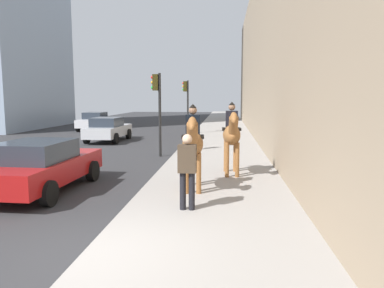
{
  "coord_description": "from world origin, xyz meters",
  "views": [
    {
      "loc": [
        -5.47,
        -2.29,
        2.62
      ],
      "look_at": [
        4.0,
        -1.42,
        1.4
      ],
      "focal_mm": 34.15,
      "sensor_mm": 36.0,
      "label": 1
    }
  ],
  "objects_px": {
    "car_near_lane": "(108,129)",
    "car_far_lane": "(40,166)",
    "mounted_horse_near": "(193,142)",
    "car_mid_lane": "(94,121)",
    "pedestrian_greeting": "(187,167)",
    "mounted_horse_far": "(232,134)",
    "traffic_light_near_curb": "(158,101)",
    "traffic_light_far_curb": "(186,99)"
  },
  "relations": [
    {
      "from": "pedestrian_greeting",
      "to": "traffic_light_far_curb",
      "type": "xyz_separation_m",
      "value": [
        17.36,
        1.87,
        1.44
      ]
    },
    {
      "from": "mounted_horse_near",
      "to": "pedestrian_greeting",
      "type": "height_order",
      "value": "mounted_horse_near"
    },
    {
      "from": "mounted_horse_near",
      "to": "traffic_light_near_curb",
      "type": "bearing_deg",
      "value": -165.69
    },
    {
      "from": "traffic_light_near_curb",
      "to": "traffic_light_far_curb",
      "type": "height_order",
      "value": "traffic_light_far_curb"
    },
    {
      "from": "car_near_lane",
      "to": "car_far_lane",
      "type": "distance_m",
      "value": 11.77
    },
    {
      "from": "mounted_horse_far",
      "to": "traffic_light_near_curb",
      "type": "xyz_separation_m",
      "value": [
        4.13,
        3.17,
        1.01
      ]
    },
    {
      "from": "mounted_horse_near",
      "to": "pedestrian_greeting",
      "type": "relative_size",
      "value": 1.37
    },
    {
      "from": "mounted_horse_far",
      "to": "car_far_lane",
      "type": "distance_m",
      "value": 5.79
    },
    {
      "from": "mounted_horse_far",
      "to": "car_near_lane",
      "type": "height_order",
      "value": "mounted_horse_far"
    },
    {
      "from": "mounted_horse_near",
      "to": "mounted_horse_far",
      "type": "distance_m",
      "value": 2.36
    },
    {
      "from": "mounted_horse_near",
      "to": "car_mid_lane",
      "type": "xyz_separation_m",
      "value": [
        18.65,
        9.56,
        -0.68
      ]
    },
    {
      "from": "mounted_horse_far",
      "to": "car_near_lane",
      "type": "relative_size",
      "value": 0.55
    },
    {
      "from": "car_near_lane",
      "to": "car_far_lane",
      "type": "bearing_deg",
      "value": -169.98
    },
    {
      "from": "car_far_lane",
      "to": "traffic_light_far_curb",
      "type": "height_order",
      "value": "traffic_light_far_curb"
    },
    {
      "from": "mounted_horse_far",
      "to": "traffic_light_far_curb",
      "type": "distance_m",
      "value": 13.87
    },
    {
      "from": "mounted_horse_far",
      "to": "traffic_light_near_curb",
      "type": "height_order",
      "value": "traffic_light_near_curb"
    },
    {
      "from": "pedestrian_greeting",
      "to": "car_far_lane",
      "type": "height_order",
      "value": "pedestrian_greeting"
    },
    {
      "from": "mounted_horse_near",
      "to": "car_near_lane",
      "type": "xyz_separation_m",
      "value": [
        11.52,
        6.11,
        -0.68
      ]
    },
    {
      "from": "pedestrian_greeting",
      "to": "mounted_horse_far",
      "type": "bearing_deg",
      "value": -14.2
    },
    {
      "from": "mounted_horse_far",
      "to": "car_far_lane",
      "type": "relative_size",
      "value": 0.53
    },
    {
      "from": "car_mid_lane",
      "to": "traffic_light_far_curb",
      "type": "height_order",
      "value": "traffic_light_far_curb"
    },
    {
      "from": "mounted_horse_far",
      "to": "car_mid_lane",
      "type": "height_order",
      "value": "mounted_horse_far"
    },
    {
      "from": "mounted_horse_far",
      "to": "pedestrian_greeting",
      "type": "relative_size",
      "value": 1.39
    },
    {
      "from": "car_far_lane",
      "to": "pedestrian_greeting",
      "type": "bearing_deg",
      "value": -109.31
    },
    {
      "from": "pedestrian_greeting",
      "to": "car_near_lane",
      "type": "relative_size",
      "value": 0.4
    },
    {
      "from": "car_near_lane",
      "to": "mounted_horse_near",
      "type": "bearing_deg",
      "value": -151.17
    },
    {
      "from": "car_far_lane",
      "to": "traffic_light_far_curb",
      "type": "relative_size",
      "value": 1.18
    },
    {
      "from": "car_near_lane",
      "to": "car_far_lane",
      "type": "xyz_separation_m",
      "value": [
        -11.62,
        -1.87,
        0.0
      ]
    },
    {
      "from": "traffic_light_far_curb",
      "to": "mounted_horse_far",
      "type": "bearing_deg",
      "value": -167.86
    },
    {
      "from": "car_far_lane",
      "to": "traffic_light_near_curb",
      "type": "height_order",
      "value": "traffic_light_near_curb"
    },
    {
      "from": "car_near_lane",
      "to": "car_mid_lane",
      "type": "bearing_deg",
      "value": 26.72
    },
    {
      "from": "traffic_light_near_curb",
      "to": "mounted_horse_far",
      "type": "bearing_deg",
      "value": -142.48
    },
    {
      "from": "mounted_horse_near",
      "to": "car_near_lane",
      "type": "height_order",
      "value": "mounted_horse_near"
    },
    {
      "from": "pedestrian_greeting",
      "to": "car_far_lane",
      "type": "xyz_separation_m",
      "value": [
        1.64,
        4.27,
        -0.36
      ]
    },
    {
      "from": "car_mid_lane",
      "to": "traffic_light_far_curb",
      "type": "bearing_deg",
      "value": 66.92
    },
    {
      "from": "mounted_horse_far",
      "to": "car_near_lane",
      "type": "xyz_separation_m",
      "value": [
        9.42,
        7.18,
        -0.71
      ]
    },
    {
      "from": "mounted_horse_near",
      "to": "car_near_lane",
      "type": "distance_m",
      "value": 13.05
    },
    {
      "from": "pedestrian_greeting",
      "to": "car_far_lane",
      "type": "bearing_deg",
      "value": 69.9
    },
    {
      "from": "pedestrian_greeting",
      "to": "traffic_light_far_curb",
      "type": "distance_m",
      "value": 17.52
    },
    {
      "from": "mounted_horse_near",
      "to": "traffic_light_near_curb",
      "type": "distance_m",
      "value": 6.66
    },
    {
      "from": "mounted_horse_far",
      "to": "traffic_light_near_curb",
      "type": "distance_m",
      "value": 5.31
    },
    {
      "from": "car_near_lane",
      "to": "car_mid_lane",
      "type": "height_order",
      "value": "same"
    }
  ]
}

